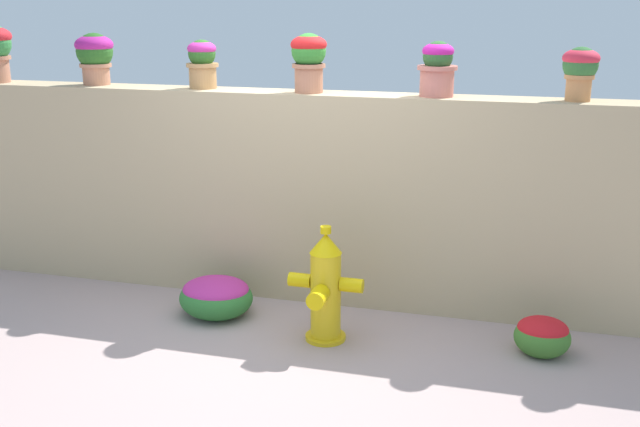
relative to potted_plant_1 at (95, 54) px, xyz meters
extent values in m
plane|color=#A7908D|center=(1.94, -1.02, -1.94)|extent=(24.00, 24.00, 0.00)
cube|color=tan|center=(1.94, -0.04, -1.10)|extent=(6.42, 0.38, 1.68)
cylinder|color=#B77658|center=(0.00, 0.00, -0.17)|extent=(0.22, 0.22, 0.18)
cylinder|color=#B77658|center=(0.00, 0.00, -0.10)|extent=(0.26, 0.26, 0.03)
sphere|color=#295F21|center=(0.00, 0.00, 0.02)|extent=(0.30, 0.30, 0.30)
ellipsoid|color=#AB2182|center=(0.00, 0.00, 0.07)|extent=(0.32, 0.32, 0.17)
cylinder|color=#B1804E|center=(0.98, -0.01, -0.16)|extent=(0.22, 0.22, 0.20)
cylinder|color=#B1804E|center=(0.98, -0.01, -0.07)|extent=(0.26, 0.26, 0.03)
sphere|color=#2A5D20|center=(0.98, -0.01, 0.02)|extent=(0.22, 0.22, 0.22)
ellipsoid|color=#BA2988|center=(0.98, -0.01, 0.06)|extent=(0.23, 0.23, 0.12)
cylinder|color=#AE6E52|center=(1.89, -0.07, -0.15)|extent=(0.22, 0.22, 0.22)
cylinder|color=#AE6E52|center=(1.89, -0.07, -0.05)|extent=(0.26, 0.26, 0.03)
sphere|color=#317F2C|center=(1.89, -0.07, 0.06)|extent=(0.27, 0.27, 0.27)
ellipsoid|color=red|center=(1.89, -0.07, 0.11)|extent=(0.28, 0.28, 0.15)
cylinder|color=#BD6B5E|center=(2.88, -0.04, -0.15)|extent=(0.25, 0.25, 0.23)
cylinder|color=#BD6B5E|center=(2.88, -0.04, -0.05)|extent=(0.30, 0.30, 0.03)
sphere|color=#295528|center=(2.88, -0.04, 0.03)|extent=(0.22, 0.22, 0.22)
ellipsoid|color=#B61A88|center=(2.88, -0.04, 0.07)|extent=(0.23, 0.23, 0.12)
cylinder|color=#BF7F4C|center=(3.88, -0.04, -0.17)|extent=(0.18, 0.18, 0.19)
cylinder|color=#BF7F4C|center=(3.88, -0.04, -0.09)|extent=(0.21, 0.21, 0.03)
sphere|color=#316831|center=(3.88, -0.04, 0.00)|extent=(0.25, 0.25, 0.25)
ellipsoid|color=#D82B40|center=(3.88, -0.04, 0.04)|extent=(0.26, 0.26, 0.14)
cylinder|color=gold|center=(2.25, -0.85, -1.93)|extent=(0.30, 0.30, 0.03)
cylinder|color=gold|center=(2.25, -0.85, -1.61)|extent=(0.22, 0.22, 0.66)
cone|color=#DFBA09|center=(2.25, -0.85, -1.21)|extent=(0.23, 0.23, 0.15)
cylinder|color=#DFBA09|center=(2.25, -0.85, -1.11)|extent=(0.08, 0.08, 0.05)
cylinder|color=#DFBA09|center=(2.05, -0.85, -1.51)|extent=(0.16, 0.10, 0.10)
cylinder|color=#DFBA09|center=(2.44, -0.85, -1.51)|extent=(0.16, 0.10, 0.10)
cylinder|color=#DFBA09|center=(2.25, -1.05, -1.54)|extent=(0.13, 0.18, 0.13)
ellipsoid|color=#3D732A|center=(3.76, -0.69, -1.82)|extent=(0.39, 0.35, 0.28)
ellipsoid|color=red|center=(3.76, -0.69, -1.75)|extent=(0.35, 0.31, 0.16)
ellipsoid|color=#2E712F|center=(1.31, -0.67, -1.80)|extent=(0.58, 0.52, 0.32)
ellipsoid|color=#B52D85|center=(1.31, -0.67, -1.73)|extent=(0.52, 0.46, 0.17)
camera|label=1|loc=(3.56, -5.74, 0.44)|focal=42.54mm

